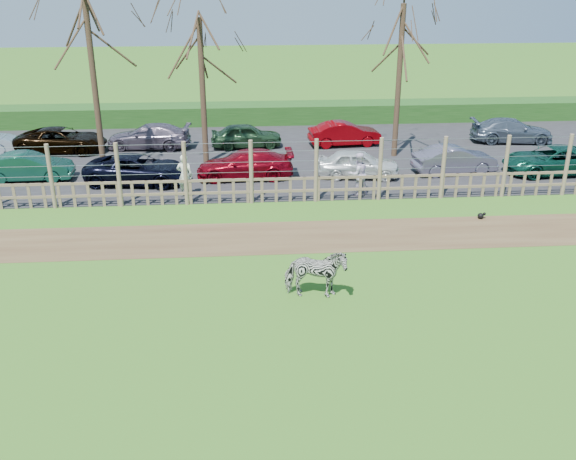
{
  "coord_description": "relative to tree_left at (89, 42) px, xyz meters",
  "views": [
    {
      "loc": [
        -0.35,
        -15.51,
        8.63
      ],
      "look_at": [
        1.0,
        2.5,
        1.1
      ],
      "focal_mm": 40.0,
      "sensor_mm": 36.0,
      "label": 1
    }
  ],
  "objects": [
    {
      "name": "visitor_b",
      "position": [
        10.75,
        -3.97,
        -4.71
      ],
      "size": [
        1.0,
        0.88,
        1.72
      ],
      "primitive_type": "imported",
      "rotation": [
        0.0,
        0.0,
        3.46
      ],
      "color": "silver",
      "rests_on": "asphalt"
    },
    {
      "name": "car_5",
      "position": [
        15.51,
        -1.41,
        -4.98
      ],
      "size": [
        3.76,
        1.67,
        1.2
      ],
      "primitive_type": "imported",
      "rotation": [
        0.0,
        0.0,
        1.68
      ],
      "color": "#5A576B",
      "rests_on": "asphalt"
    },
    {
      "name": "car_8",
      "position": [
        -2.62,
        3.36,
        -4.98
      ],
      "size": [
        4.46,
        2.32,
        1.2
      ],
      "primitive_type": "imported",
      "rotation": [
        0.0,
        0.0,
        1.49
      ],
      "color": "black",
      "rests_on": "asphalt"
    },
    {
      "name": "tree_right",
      "position": [
        13.5,
        1.5,
        -0.37
      ],
      "size": [
        4.8,
        4.8,
        7.35
      ],
      "color": "#3D2B1E",
      "rests_on": "ground"
    },
    {
      "name": "tree_left",
      "position": [
        0.0,
        0.0,
        0.0
      ],
      "size": [
        4.8,
        4.8,
        7.88
      ],
      "color": "#3D2B1E",
      "rests_on": "ground"
    },
    {
      "name": "visitor_a",
      "position": [
        3.89,
        -3.63,
        -4.71
      ],
      "size": [
        0.7,
        0.53,
        1.72
      ],
      "primitive_type": "imported",
      "rotation": [
        0.0,
        0.0,
        2.93
      ],
      "color": "silver",
      "rests_on": "asphalt"
    },
    {
      "name": "car_9",
      "position": [
        1.56,
        3.77,
        -4.98
      ],
      "size": [
        4.27,
        2.05,
        1.2
      ],
      "primitive_type": "imported",
      "rotation": [
        0.0,
        0.0,
        4.62
      ],
      "color": "#625667",
      "rests_on": "asphalt"
    },
    {
      "name": "car_13",
      "position": [
        20.13,
        3.59,
        -4.98
      ],
      "size": [
        4.29,
        2.12,
        1.2
      ],
      "primitive_type": "imported",
      "rotation": [
        0.0,
        0.0,
        1.46
      ],
      "color": "#505E6E",
      "rests_on": "asphalt"
    },
    {
      "name": "car_4",
      "position": [
        11.17,
        -1.69,
        -4.98
      ],
      "size": [
        3.68,
        1.87,
        1.2
      ],
      "primitive_type": "imported",
      "rotation": [
        0.0,
        0.0,
        1.44
      ],
      "color": "white",
      "rests_on": "asphalt"
    },
    {
      "name": "car_10",
      "position": [
        6.42,
        3.59,
        -4.98
      ],
      "size": [
        3.62,
        1.69,
        1.2
      ],
      "primitive_type": "imported",
      "rotation": [
        0.0,
        0.0,
        1.65
      ],
      "color": "#234326",
      "rests_on": "asphalt"
    },
    {
      "name": "car_11",
      "position": [
        11.41,
        3.55,
        -4.98
      ],
      "size": [
        3.75,
        1.63,
        1.2
      ],
      "primitive_type": "imported",
      "rotation": [
        0.0,
        0.0,
        1.67
      ],
      "color": "maroon",
      "rests_on": "asphalt"
    },
    {
      "name": "car_1",
      "position": [
        -2.9,
        -1.12,
        -4.98
      ],
      "size": [
        3.71,
        1.47,
        1.2
      ],
      "primitive_type": "imported",
      "rotation": [
        0.0,
        0.0,
        1.63
      ],
      "color": "#134735",
      "rests_on": "asphalt"
    },
    {
      "name": "tree_mid",
      "position": [
        4.5,
        1.0,
        -0.75
      ],
      "size": [
        4.8,
        4.8,
        6.83
      ],
      "color": "#3D2B1E",
      "rests_on": "ground"
    },
    {
      "name": "crow",
      "position": [
        14.8,
        -6.83,
        -5.5
      ],
      "size": [
        0.3,
        0.22,
        0.25
      ],
      "color": "black",
      "rests_on": "ground"
    },
    {
      "name": "car_6",
      "position": [
        19.79,
        -1.8,
        -4.98
      ],
      "size": [
        4.39,
        2.15,
        1.2
      ],
      "primitive_type": "imported",
      "rotation": [
        0.0,
        0.0,
        4.75
      ],
      "color": "#0E4534",
      "rests_on": "asphalt"
    },
    {
      "name": "fence",
      "position": [
        6.5,
        -4.5,
        -4.81
      ],
      "size": [
        30.16,
        0.16,
        2.5
      ],
      "color": "brown",
      "rests_on": "ground"
    },
    {
      "name": "ground",
      "position": [
        6.5,
        -12.5,
        -5.62
      ],
      "size": [
        120.0,
        120.0,
        0.0
      ],
      "primitive_type": "plane",
      "color": "#55922F",
      "rests_on": "ground"
    },
    {
      "name": "zebra",
      "position": [
        8.09,
        -12.29,
        -4.89
      ],
      "size": [
        1.81,
        1.01,
        1.46
      ],
      "primitive_type": "imported",
      "rotation": [
        0.0,
        0.0,
        1.44
      ],
      "color": "gray",
      "rests_on": "ground"
    },
    {
      "name": "car_3",
      "position": [
        6.28,
        -1.46,
        -4.98
      ],
      "size": [
        4.16,
        1.75,
        1.2
      ],
      "primitive_type": "imported",
      "rotation": [
        0.0,
        0.0,
        4.73
      ],
      "color": "maroon",
      "rests_on": "asphalt"
    },
    {
      "name": "asphalt",
      "position": [
        6.5,
        2.0,
        -5.6
      ],
      "size": [
        44.0,
        13.0,
        0.04
      ],
      "primitive_type": "cube",
      "color": "#232326",
      "rests_on": "ground"
    },
    {
      "name": "car_2",
      "position": [
        1.76,
        -1.81,
        -4.98
      ],
      "size": [
        4.53,
        2.5,
        1.2
      ],
      "primitive_type": "imported",
      "rotation": [
        0.0,
        0.0,
        1.45
      ],
      "color": "black",
      "rests_on": "asphalt"
    },
    {
      "name": "dirt_strip",
      "position": [
        6.5,
        -8.0,
        -5.61
      ],
      "size": [
        34.0,
        2.8,
        0.01
      ],
      "primitive_type": "cube",
      "color": "brown",
      "rests_on": "ground"
    },
    {
      "name": "hedge",
      "position": [
        6.5,
        9.0,
        -5.07
      ],
      "size": [
        46.0,
        2.0,
        1.1
      ],
      "primitive_type": "cube",
      "color": "#1E4716",
      "rests_on": "ground"
    }
  ]
}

